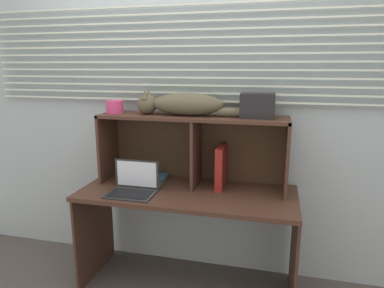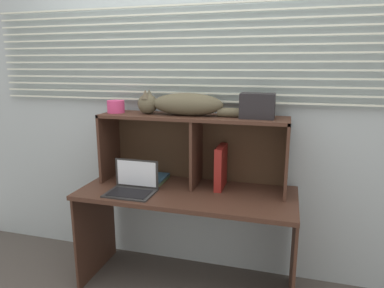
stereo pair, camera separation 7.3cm
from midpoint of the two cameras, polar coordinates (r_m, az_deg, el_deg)
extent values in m
cube|color=#A8B8BD|center=(2.57, 2.07, 5.76)|extent=(4.40, 0.04, 2.50)
cube|color=silver|center=(2.51, 1.82, 7.21)|extent=(3.29, 0.02, 0.01)
cube|color=silver|center=(2.50, 1.83, 8.46)|extent=(3.29, 0.02, 0.01)
cube|color=silver|center=(2.50, 1.83, 9.71)|extent=(3.29, 0.02, 0.01)
cube|color=silver|center=(2.50, 1.84, 10.97)|extent=(3.29, 0.02, 0.01)
cube|color=silver|center=(2.50, 1.85, 12.23)|extent=(3.29, 0.02, 0.01)
cube|color=silver|center=(2.50, 1.86, 13.49)|extent=(3.29, 0.02, 0.01)
cube|color=silver|center=(2.50, 1.87, 14.75)|extent=(3.29, 0.02, 0.01)
cube|color=silver|center=(2.50, 1.88, 16.00)|extent=(3.29, 0.02, 0.01)
cube|color=silver|center=(2.50, 1.89, 17.26)|extent=(3.29, 0.02, 0.01)
cube|color=silver|center=(2.51, 1.90, 18.51)|extent=(3.29, 0.02, 0.01)
cube|color=silver|center=(2.51, 1.91, 19.75)|extent=(3.29, 0.02, 0.01)
cube|color=silver|center=(2.52, 1.92, 20.99)|extent=(3.29, 0.02, 0.01)
cube|color=silver|center=(2.53, 1.93, 22.22)|extent=(3.29, 0.02, 0.01)
cube|color=#452A1F|center=(2.37, -0.01, -8.18)|extent=(1.47, 0.61, 0.03)
cube|color=#452A1F|center=(2.79, -14.96, -13.46)|extent=(0.02, 0.55, 0.70)
cube|color=#452A1F|center=(2.46, 17.36, -17.45)|extent=(0.02, 0.55, 0.70)
cube|color=#452A1F|center=(2.37, 0.89, 4.47)|extent=(1.32, 0.31, 0.02)
cube|color=#452A1F|center=(2.65, -12.79, -0.21)|extent=(0.02, 0.31, 0.50)
cube|color=#452A1F|center=(2.34, 16.39, -2.15)|extent=(0.02, 0.31, 0.50)
cube|color=#452A1F|center=(2.41, 1.58, -1.46)|extent=(0.02, 0.30, 0.48)
cube|color=#463220|center=(2.56, 1.74, -0.36)|extent=(1.32, 0.01, 0.50)
ellipsoid|color=brown|center=(2.37, 0.10, 6.62)|extent=(0.50, 0.18, 0.16)
sphere|color=brown|center=(2.46, -6.54, 6.63)|extent=(0.14, 0.14, 0.14)
cone|color=brown|center=(2.42, -6.90, 8.20)|extent=(0.06, 0.06, 0.06)
cone|color=#514F3F|center=(2.49, -6.27, 8.34)|extent=(0.06, 0.06, 0.06)
cylinder|color=brown|center=(2.31, 8.17, 5.17)|extent=(0.24, 0.06, 0.06)
cube|color=#282828|center=(2.35, -9.35, -8.08)|extent=(0.32, 0.23, 0.01)
cube|color=#282828|center=(2.41, -8.32, -4.86)|extent=(0.32, 0.01, 0.20)
cube|color=white|center=(2.40, -8.36, -4.88)|extent=(0.29, 0.00, 0.18)
cube|color=black|center=(2.33, -9.47, -8.03)|extent=(0.27, 0.16, 0.00)
cube|color=maroon|center=(2.40, 5.70, -3.82)|extent=(0.05, 0.23, 0.30)
cube|color=#526F48|center=(2.58, -5.58, -5.88)|extent=(0.18, 0.23, 0.02)
cube|color=#305571|center=(2.57, -5.61, -5.54)|extent=(0.18, 0.23, 0.01)
cylinder|color=#D5417B|center=(2.57, -11.74, 6.11)|extent=(0.13, 0.13, 0.09)
cube|color=black|center=(2.29, 11.74, 6.23)|extent=(0.22, 0.15, 0.16)
camera|label=1|loc=(0.04, -89.13, 0.20)|focal=32.09mm
camera|label=2|loc=(0.04, 90.87, -0.20)|focal=32.09mm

